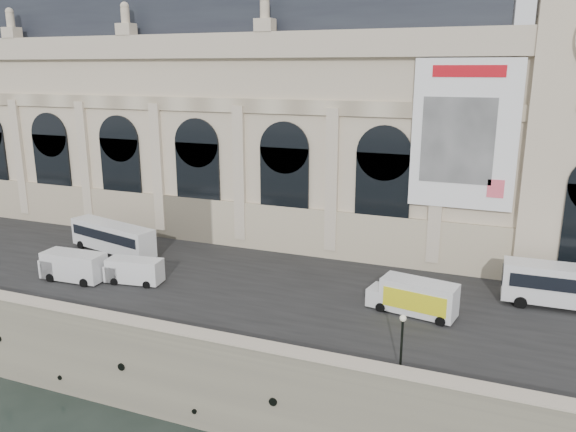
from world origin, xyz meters
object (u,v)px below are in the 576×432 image
Objects in this scene: lamp_right at (401,346)px; van_b at (71,266)px; box_truck at (414,297)px; van_c at (132,271)px; bus_left at (113,237)px.

van_b is at bearing 170.13° from lamp_right.
van_b is 31.27m from lamp_right.
box_truck is 1.76× the size of lamp_right.
van_c is at bearing 14.45° from van_b.
box_truck is (30.03, 4.11, 0.05)m from van_b.
bus_left is 2.08× the size of van_c.
bus_left is 7.73m from van_b.
van_c is at bearing -173.74° from box_truck.
box_truck reaches higher than van_c.
box_truck is at bearing -6.33° from bus_left.
lamp_right is (32.18, -12.96, 0.24)m from bus_left.
bus_left is 1.54× the size of box_truck.
bus_left is 2.71× the size of lamp_right.
lamp_right reaches higher than van_b.
van_c is 26.17m from lamp_right.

